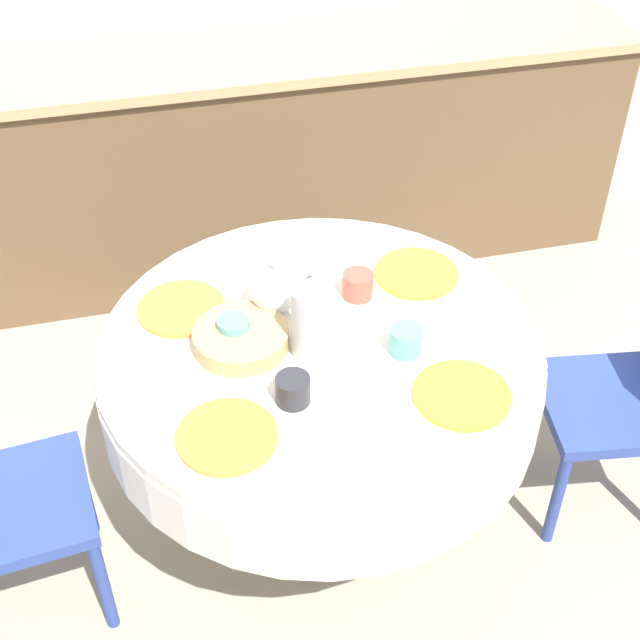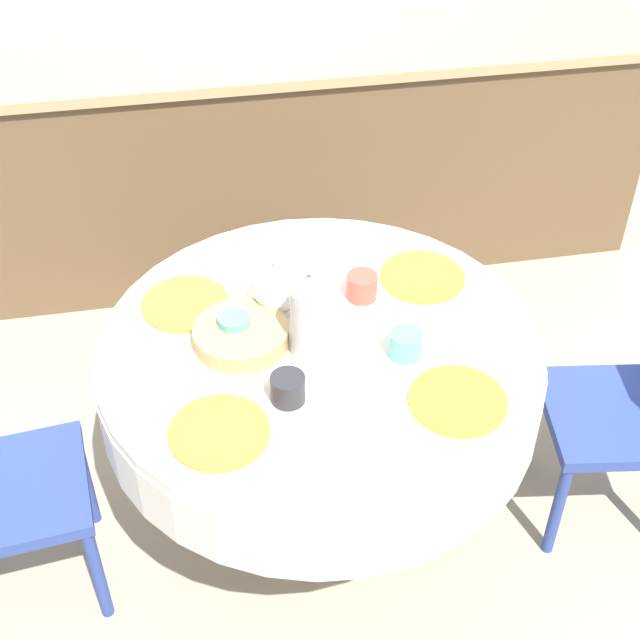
{
  "view_description": "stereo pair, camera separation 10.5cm",
  "coord_description": "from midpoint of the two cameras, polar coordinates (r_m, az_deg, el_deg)",
  "views": [
    {
      "loc": [
        -0.43,
        -1.77,
        2.35
      ],
      "look_at": [
        0.0,
        0.0,
        0.81
      ],
      "focal_mm": 50.0,
      "sensor_mm": 36.0,
      "label": 1
    },
    {
      "loc": [
        -0.33,
        -1.79,
        2.35
      ],
      "look_at": [
        0.0,
        0.0,
        0.81
      ],
      "focal_mm": 50.0,
      "sensor_mm": 36.0,
      "label": 2
    }
  ],
  "objects": [
    {
      "name": "chair_left",
      "position": [
        2.83,
        18.55,
        -4.2
      ],
      "size": [
        0.45,
        0.45,
        0.83
      ],
      "rotation": [
        0.0,
        0.0,
        1.43
      ],
      "color": "#2D428E",
      "rests_on": "ground_plane"
    },
    {
      "name": "cup_far_left",
      "position": [
        2.43,
        -6.75,
        -0.71
      ],
      "size": [
        0.09,
        0.09,
        0.08
      ],
      "primitive_type": "cylinder",
      "color": "#5BA39E",
      "rests_on": "dining_table"
    },
    {
      "name": "kitchen_counter",
      "position": [
        3.79,
        -6.25,
        10.21
      ],
      "size": [
        3.24,
        0.64,
        0.95
      ],
      "color": "brown",
      "rests_on": "ground_plane"
    },
    {
      "name": "ground_plane",
      "position": [
        2.98,
        -1.03,
        -12.08
      ],
      "size": [
        12.0,
        12.0,
        0.0
      ],
      "primitive_type": "plane",
      "color": "#9E937F"
    },
    {
      "name": "cup_near_left",
      "position": [
        2.25,
        -3.09,
        -4.5
      ],
      "size": [
        0.09,
        0.09,
        0.08
      ],
      "primitive_type": "cylinder",
      "color": "#28282D",
      "rests_on": "dining_table"
    },
    {
      "name": "plate_far_right",
      "position": [
        2.68,
        5.07,
        2.98
      ],
      "size": [
        0.25,
        0.25,
        0.01
      ],
      "primitive_type": "cylinder",
      "color": "yellow",
      "rests_on": "dining_table"
    },
    {
      "name": "plate_far_left",
      "position": [
        2.58,
        -10.02,
        0.7
      ],
      "size": [
        0.25,
        0.25,
        0.01
      ],
      "primitive_type": "cylinder",
      "color": "orange",
      "rests_on": "dining_table"
    },
    {
      "name": "cup_far_right",
      "position": [
        2.57,
        1.27,
        2.23
      ],
      "size": [
        0.09,
        0.09,
        0.08
      ],
      "primitive_type": "cylinder",
      "color": "#CC4C3D",
      "rests_on": "dining_table"
    },
    {
      "name": "bread_basket",
      "position": [
        2.42,
        -6.31,
        -1.2
      ],
      "size": [
        0.26,
        0.26,
        0.05
      ],
      "primitive_type": "cylinder",
      "color": "tan",
      "rests_on": "dining_table"
    },
    {
      "name": "teapot",
      "position": [
        2.49,
        -4.1,
        2.08
      ],
      "size": [
        0.2,
        0.15,
        0.19
      ],
      "color": "white",
      "rests_on": "dining_table"
    },
    {
      "name": "plate_near_right",
      "position": [
        2.3,
        7.78,
        -4.8
      ],
      "size": [
        0.25,
        0.25,
        0.01
      ],
      "primitive_type": "cylinder",
      "color": "yellow",
      "rests_on": "dining_table"
    },
    {
      "name": "plate_near_left",
      "position": [
        2.2,
        -7.35,
        -7.43
      ],
      "size": [
        0.25,
        0.25,
        0.01
      ],
      "primitive_type": "cylinder",
      "color": "orange",
      "rests_on": "dining_table"
    },
    {
      "name": "cup_near_right",
      "position": [
        2.39,
        4.28,
        -1.37
      ],
      "size": [
        0.09,
        0.09,
        0.08
      ],
      "primitive_type": "cylinder",
      "color": "#5BA39E",
      "rests_on": "dining_table"
    },
    {
      "name": "coffee_carafe",
      "position": [
        2.32,
        -1.9,
        0.26
      ],
      "size": [
        0.1,
        0.1,
        0.29
      ],
      "color": "#B2B2B7",
      "rests_on": "dining_table"
    },
    {
      "name": "dining_table",
      "position": [
        2.52,
        -1.19,
        -3.59
      ],
      "size": [
        1.24,
        1.24,
        0.73
      ],
      "color": "brown",
      "rests_on": "ground_plane"
    }
  ]
}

